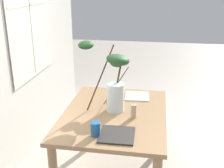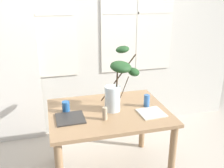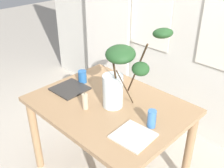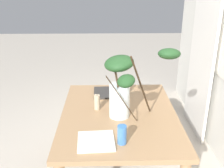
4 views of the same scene
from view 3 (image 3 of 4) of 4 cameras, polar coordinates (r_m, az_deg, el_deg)
name	(u,v)px [view 3 (image 3 of 4)]	position (r m, az deg, el deg)	size (l,w,h in m)	color
curtain_sheer_side	(106,14)	(3.33, -1.23, 14.89)	(0.74, 0.03, 2.27)	silver
dining_table	(109,116)	(2.20, -0.62, -6.89)	(1.22, 0.93, 0.78)	#93704C
vase_with_branches	(122,75)	(1.95, 2.07, 1.89)	(0.38, 0.54, 0.62)	silver
drinking_glass_blue_left	(82,77)	(2.43, -6.39, 1.59)	(0.08, 0.08, 0.11)	#235693
drinking_glass_blue_right	(152,119)	(1.87, 8.57, -7.36)	(0.06, 0.06, 0.13)	#386BAD
plate_square_left	(70,89)	(2.35, -9.04, -1.01)	(0.27, 0.27, 0.01)	#2D2B28
plate_square_right	(133,136)	(1.81, 4.60, -11.05)	(0.25, 0.25, 0.01)	silver
pillar_candle	(85,101)	(2.05, -5.81, -3.76)	(0.05, 0.05, 0.14)	tan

